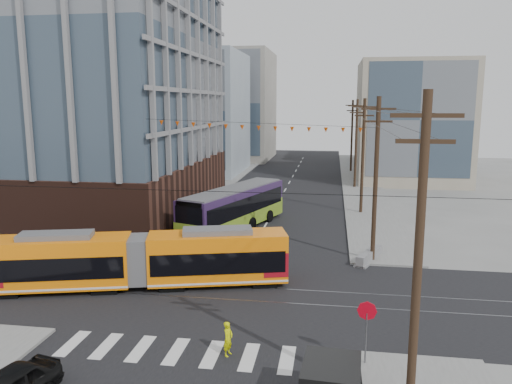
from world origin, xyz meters
TOP-DOWN VIEW (x-y plane):
  - ground at (0.00, 0.00)m, footprint 160.00×160.00m
  - office_building at (-22.00, 23.00)m, footprint 30.00×25.00m
  - bg_bldg_nw_near at (-17.00, 52.00)m, footprint 18.00×16.00m
  - bg_bldg_ne_near at (16.00, 48.00)m, footprint 14.00×14.00m
  - bg_bldg_nw_far at (-14.00, 72.00)m, footprint 16.00×18.00m
  - bg_bldg_ne_far at (18.00, 68.00)m, footprint 16.00×16.00m
  - utility_pole_near at (8.50, -6.00)m, footprint 0.30×0.30m
  - utility_pole_far at (8.50, 56.00)m, footprint 0.30×0.30m
  - streetcar at (-5.20, 4.00)m, footprint 17.07×6.77m
  - city_bus at (-2.41, 18.12)m, footprint 7.00×13.13m
  - parked_car_silver at (-5.70, 14.85)m, footprint 3.05×5.05m
  - parked_car_white at (-5.01, 18.08)m, footprint 3.16×4.87m
  - parked_car_grey at (-5.52, 22.91)m, footprint 3.51×5.17m
  - pedestrian at (1.49, -2.95)m, footprint 0.50×0.63m
  - stop_sign at (7.18, -2.97)m, footprint 0.88×0.88m
  - jersey_barrier at (8.30, 11.05)m, footprint 2.22×3.63m

SIDE VIEW (x-z plane):
  - ground at x=0.00m, z-range 0.00..0.00m
  - jersey_barrier at x=8.30m, z-range 0.00..0.72m
  - parked_car_white at x=-5.01m, z-range 0.00..1.31m
  - parked_car_grey at x=-5.52m, z-range 0.00..1.32m
  - pedestrian at x=1.49m, z-range 0.00..1.50m
  - parked_car_silver at x=-5.70m, z-range 0.00..1.57m
  - stop_sign at x=7.18m, z-range 0.00..2.60m
  - streetcar at x=-5.20m, z-range 0.00..3.28m
  - city_bus at x=-2.41m, z-range 0.00..3.67m
  - utility_pole_near at x=8.50m, z-range 0.00..11.00m
  - utility_pole_far at x=8.50m, z-range 0.00..11.00m
  - bg_bldg_ne_far at x=18.00m, z-range 0.00..14.00m
  - bg_bldg_ne_near at x=16.00m, z-range 0.00..16.00m
  - bg_bldg_nw_near at x=-17.00m, z-range 0.00..18.00m
  - bg_bldg_nw_far at x=-14.00m, z-range 0.00..20.00m
  - office_building at x=-22.00m, z-range 0.00..28.60m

